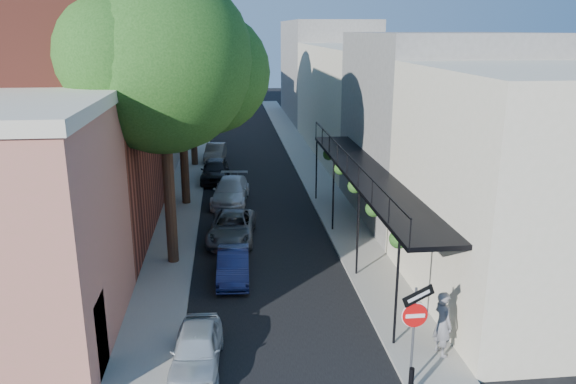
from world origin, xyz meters
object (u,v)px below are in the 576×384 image
object	(u,v)px
sign_post	(415,319)
pedestrian	(443,323)
bollard	(411,382)
parked_car_c	(232,227)
oak_far	(196,43)
oak_mid	(187,72)
parked_car_d	(231,191)
parked_car_b	(233,265)
parked_car_f	(215,152)
oak_near	(174,65)
parked_car_a	(197,349)
parked_car_e	(215,170)

from	to	relation	value
sign_post	pedestrian	world-z (taller)	sign_post
sign_post	bollard	distance (m)	1.60
parked_car_c	oak_far	bearing A→B (deg)	103.27
sign_post	oak_mid	world-z (taller)	oak_mid
sign_post	parked_car_d	xyz separation A→B (m)	(-4.56, 17.17, -1.39)
parked_car_b	parked_car_f	bearing A→B (deg)	94.50
oak_far	pedestrian	size ratio (longest dim) A/B	6.11
oak_near	pedestrian	bearing A→B (deg)	-45.43
sign_post	oak_far	size ratio (longest dim) A/B	0.25
bollard	parked_car_c	size ratio (longest dim) A/B	0.19
oak_far	parked_car_b	world-z (taller)	oak_far
oak_mid	parked_car_c	bearing A→B (deg)	-70.87
bollard	parked_car_f	bearing A→B (deg)	100.93
oak_mid	parked_car_a	distance (m)	16.99
oak_near	oak_mid	world-z (taller)	oak_near
bollard	parked_car_b	xyz separation A→B (m)	(-4.40, 7.77, 0.04)
oak_mid	oak_far	xyz separation A→B (m)	(0.06, 9.04, 1.20)
oak_far	parked_car_a	xyz separation A→B (m)	(0.86, -24.72, -7.69)
oak_near	parked_car_c	bearing A→B (deg)	47.55
oak_mid	pedestrian	distance (m)	18.76
parked_car_b	pedestrian	size ratio (longest dim) A/B	1.74
oak_mid	parked_car_b	distance (m)	12.06
oak_mid	parked_car_f	xyz separation A→B (m)	(1.02, 10.25, -6.45)
sign_post	bollard	bearing A→B (deg)	-108.56
oak_near	pedestrian	world-z (taller)	oak_near
oak_far	parked_car_c	distance (m)	16.83
parked_car_e	parked_car_f	world-z (taller)	parked_car_e
oak_far	parked_car_e	bearing A→B (deg)	-77.25
oak_near	parked_car_c	distance (m)	7.84
parked_car_b	parked_car_e	bearing A→B (deg)	95.34
sign_post	oak_near	xyz separation A→B (m)	(-6.53, 9.29, 5.84)
oak_mid	parked_car_b	xyz separation A→B (m)	(2.02, -9.96, -6.50)
sign_post	oak_mid	xyz separation A→B (m)	(-6.58, 17.26, 5.02)
oak_mid	pedestrian	size ratio (longest dim) A/B	5.23
parked_car_e	oak_near	bearing A→B (deg)	-91.95
oak_near	oak_mid	bearing A→B (deg)	90.37
oak_far	pedestrian	bearing A→B (deg)	-72.59
sign_post	parked_car_d	world-z (taller)	sign_post
parked_car_f	oak_far	bearing A→B (deg)	-122.24
parked_car_b	parked_car_c	size ratio (longest dim) A/B	0.79
parked_car_a	parked_car_c	bearing A→B (deg)	86.73
oak_far	parked_car_a	size ratio (longest dim) A/B	3.54
parked_car_e	pedestrian	size ratio (longest dim) A/B	2.11
bollard	oak_near	bearing A→B (deg)	123.12
sign_post	parked_car_f	distance (m)	28.10
parked_car_a	pedestrian	xyz separation A→B (m)	(6.97, -0.25, 0.52)
parked_car_b	parked_car_f	size ratio (longest dim) A/B	0.92
sign_post	parked_car_a	xyz separation A→B (m)	(-5.65, 1.58, -1.46)
oak_far	parked_car_b	xyz separation A→B (m)	(1.95, -19.00, -7.70)
bollard	oak_far	distance (m)	28.58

